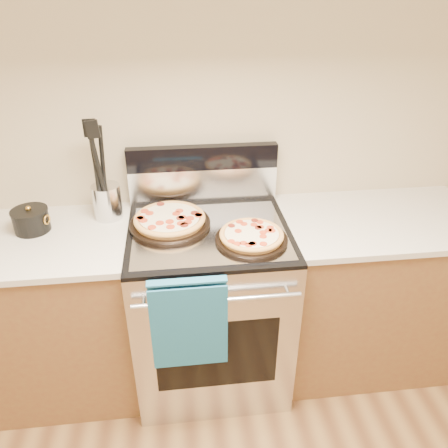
{
  "coord_description": "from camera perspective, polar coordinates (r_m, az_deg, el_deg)",
  "views": [
    {
      "loc": [
        -0.14,
        -0.11,
        1.96
      ],
      "look_at": [
        0.06,
        1.55,
        1.0
      ],
      "focal_mm": 35.0,
      "sensor_mm": 36.0,
      "label": 1
    }
  ],
  "objects": [
    {
      "name": "pepperoni_pizza_front",
      "position": [
        1.95,
        3.62,
        -1.63
      ],
      "size": [
        0.42,
        0.42,
        0.04
      ],
      "primitive_type": null,
      "rotation": [
        0.0,
        0.0,
        0.38
      ],
      "color": "#BC8539",
      "rests_on": "foil_sheet"
    },
    {
      "name": "cabinet_left",
      "position": [
        2.46,
        -23.11,
        -11.21
      ],
      "size": [
        1.0,
        0.62,
        0.88
      ],
      "primitive_type": "cube",
      "color": "brown",
      "rests_on": "ground"
    },
    {
      "name": "oven_handle",
      "position": [
        1.81,
        -0.87,
        -10.0
      ],
      "size": [
        0.7,
        0.03,
        0.03
      ],
      "primitive_type": "cylinder",
      "rotation": [
        0.0,
        1.57,
        0.0
      ],
      "color": "silver",
      "rests_on": "range_body"
    },
    {
      "name": "utensil_crock",
      "position": [
        2.21,
        -15.0,
        2.85
      ],
      "size": [
        0.17,
        0.17,
        0.17
      ],
      "primitive_type": "cylinder",
      "rotation": [
        0.0,
        0.0,
        -0.27
      ],
      "color": "silver",
      "rests_on": "countertop_left"
    },
    {
      "name": "pepperoni_pizza_back",
      "position": [
        2.07,
        -7.09,
        0.45
      ],
      "size": [
        0.42,
        0.42,
        0.05
      ],
      "primitive_type": null,
      "rotation": [
        0.0,
        0.0,
        0.11
      ],
      "color": "#BC8539",
      "rests_on": "foil_sheet"
    },
    {
      "name": "wall_back",
      "position": [
        2.2,
        -3.02,
        13.67
      ],
      "size": [
        4.0,
        0.0,
        4.0
      ],
      "primitive_type": "plane",
      "rotation": [
        1.57,
        0.0,
        0.0
      ],
      "color": "#C2B38C",
      "rests_on": "ground"
    },
    {
      "name": "backsplash_lower",
      "position": [
        2.28,
        -2.72,
        5.16
      ],
      "size": [
        0.76,
        0.06,
        0.18
      ],
      "primitive_type": "cube",
      "color": "silver",
      "rests_on": "cooktop"
    },
    {
      "name": "range_body",
      "position": [
        2.32,
        -1.79,
        -10.75
      ],
      "size": [
        0.76,
        0.68,
        0.9
      ],
      "primitive_type": "cube",
      "color": "#B7B7BC",
      "rests_on": "ground"
    },
    {
      "name": "foil_sheet",
      "position": [
        2.02,
        -1.92,
        -1.07
      ],
      "size": [
        0.7,
        0.55,
        0.01
      ],
      "primitive_type": "cube",
      "color": "gray",
      "rests_on": "cooktop"
    },
    {
      "name": "dish_towel",
      "position": [
        1.87,
        -4.59,
        -12.6
      ],
      "size": [
        0.32,
        0.05,
        0.42
      ],
      "primitive_type": null,
      "color": "navy",
      "rests_on": "oven_handle"
    },
    {
      "name": "oven_window",
      "position": [
        2.08,
        -0.91,
        -16.71
      ],
      "size": [
        0.56,
        0.01,
        0.4
      ],
      "primitive_type": "cube",
      "color": "black",
      "rests_on": "range_body"
    },
    {
      "name": "saucepan",
      "position": [
        2.23,
        -23.86,
        0.36
      ],
      "size": [
        0.21,
        0.21,
        0.1
      ],
      "primitive_type": "cylinder",
      "rotation": [
        0.0,
        0.0,
        -0.34
      ],
      "color": "black",
      "rests_on": "countertop_left"
    },
    {
      "name": "cabinet_right",
      "position": [
        2.56,
        18.39,
        -8.44
      ],
      "size": [
        1.0,
        0.62,
        0.88
      ],
      "primitive_type": "cube",
      "color": "brown",
      "rests_on": "ground"
    },
    {
      "name": "backsplash_upper",
      "position": [
        2.22,
        -2.81,
        8.68
      ],
      "size": [
        0.76,
        0.06,
        0.12
      ],
      "primitive_type": "cube",
      "color": "black",
      "rests_on": "backsplash_lower"
    },
    {
      "name": "countertop_left",
      "position": [
        2.21,
        -25.41,
        -2.18
      ],
      "size": [
        1.02,
        0.64,
        0.03
      ],
      "primitive_type": "cube",
      "color": "beige",
      "rests_on": "cabinet_left"
    },
    {
      "name": "cooktop",
      "position": [
        2.06,
        -1.99,
        -0.96
      ],
      "size": [
        0.76,
        0.68,
        0.02
      ],
      "primitive_type": "cube",
      "color": "black",
      "rests_on": "range_body"
    },
    {
      "name": "countertop_right",
      "position": [
        2.32,
        20.15,
        0.47
      ],
      "size": [
        1.02,
        0.64,
        0.03
      ],
      "primitive_type": "cube",
      "color": "beige",
      "rests_on": "cabinet_right"
    }
  ]
}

